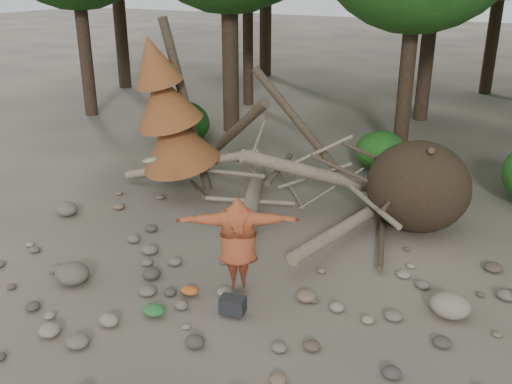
% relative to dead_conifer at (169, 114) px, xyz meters
% --- Properties ---
extents(ground, '(120.00, 120.00, 0.00)m').
position_rel_dead_conifer_xyz_m(ground, '(3.12, -3.37, -2.11)').
color(ground, '#514C44').
rests_on(ground, ground).
extents(deadfall_pile, '(8.55, 5.24, 3.30)m').
position_rel_dead_conifer_xyz_m(deadfall_pile, '(5.13, 0.87, -1.16)').
color(deadfall_pile, '#332619').
rests_on(deadfall_pile, ground).
extents(dead_conifer, '(2.06, 2.16, 4.35)m').
position_rel_dead_conifer_xyz_m(dead_conifer, '(0.00, 0.00, 0.00)').
color(dead_conifer, '#4C3F30').
rests_on(dead_conifer, ground).
extents(bush_left, '(1.80, 1.80, 1.44)m').
position_rel_dead_conifer_xyz_m(bush_left, '(-2.38, 3.83, -1.39)').
color(bush_left, '#194D14').
rests_on(bush_left, ground).
extents(bush_mid, '(1.40, 1.40, 1.12)m').
position_rel_dead_conifer_xyz_m(bush_mid, '(3.92, 4.43, -1.55)').
color(bush_mid, '#22611C').
rests_on(bush_mid, ground).
extents(frisbee_thrower, '(3.05, 1.47, 2.08)m').
position_rel_dead_conifer_xyz_m(frisbee_thrower, '(3.57, -3.05, -1.19)').
color(frisbee_thrower, '#9D4223').
rests_on(frisbee_thrower, ground).
extents(backpack, '(0.45, 0.34, 0.27)m').
position_rel_dead_conifer_xyz_m(backpack, '(3.89, -3.80, -1.98)').
color(backpack, black).
rests_on(backpack, ground).
extents(cloth_green, '(0.38, 0.32, 0.14)m').
position_rel_dead_conifer_xyz_m(cloth_green, '(2.76, -4.43, -2.04)').
color(cloth_green, '#2B6C2E').
rests_on(cloth_green, ground).
extents(cloth_orange, '(0.32, 0.26, 0.12)m').
position_rel_dead_conifer_xyz_m(cloth_orange, '(2.93, -3.63, -2.05)').
color(cloth_orange, '#C55721').
rests_on(cloth_orange, ground).
extents(boulder_front_left, '(0.64, 0.58, 0.39)m').
position_rel_dead_conifer_xyz_m(boulder_front_left, '(0.81, -4.24, -1.92)').
color(boulder_front_left, '#605B50').
rests_on(boulder_front_left, ground).
extents(boulder_mid_right, '(0.66, 0.59, 0.39)m').
position_rel_dead_conifer_xyz_m(boulder_mid_right, '(7.03, -2.16, -1.91)').
color(boulder_mid_right, gray).
rests_on(boulder_mid_right, ground).
extents(boulder_mid_left, '(0.53, 0.47, 0.32)m').
position_rel_dead_conifer_xyz_m(boulder_mid_left, '(-1.54, -2.04, -1.95)').
color(boulder_mid_left, '#686057').
rests_on(boulder_mid_left, ground).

